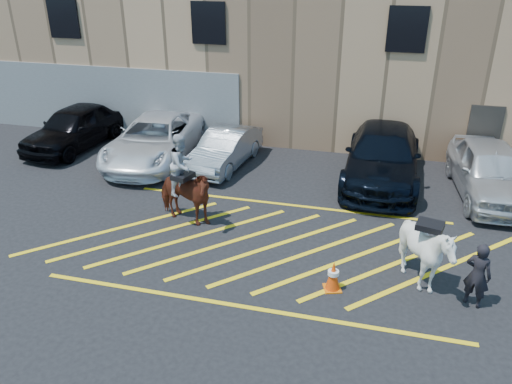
% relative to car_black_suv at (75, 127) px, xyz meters
% --- Properties ---
extents(ground, '(90.00, 90.00, 0.00)m').
position_rel_car_black_suv_xyz_m(ground, '(9.00, -5.13, -0.81)').
color(ground, black).
rests_on(ground, ground).
extents(car_black_suv, '(2.42, 4.95, 1.63)m').
position_rel_car_black_suv_xyz_m(car_black_suv, '(0.00, 0.00, 0.00)').
color(car_black_suv, black).
rests_on(car_black_suv, ground).
extents(car_white_pickup, '(3.02, 5.79, 1.56)m').
position_rel_car_black_suv_xyz_m(car_white_pickup, '(3.56, -0.47, -0.04)').
color(car_white_pickup, white).
rests_on(car_white_pickup, ground).
extents(car_silver_sedan, '(1.88, 4.09, 1.30)m').
position_rel_car_black_suv_xyz_m(car_silver_sedan, '(6.23, -0.42, -0.16)').
color(car_silver_sedan, gray).
rests_on(car_silver_sedan, ground).
extents(car_blue_suv, '(2.52, 5.89, 1.69)m').
position_rel_car_black_suv_xyz_m(car_blue_suv, '(11.65, -0.23, 0.03)').
color(car_blue_suv, black).
rests_on(car_blue_suv, ground).
extents(car_white_suv, '(2.38, 5.03, 1.66)m').
position_rel_car_black_suv_xyz_m(car_white_suv, '(14.90, -0.73, 0.02)').
color(car_white_suv, silver).
rests_on(car_white_suv, ground).
extents(handler, '(0.65, 0.57, 1.51)m').
position_rel_car_black_suv_xyz_m(handler, '(13.77, -6.61, -0.06)').
color(handler, black).
rests_on(handler, ground).
extents(warehouse, '(32.42, 10.20, 7.30)m').
position_rel_car_black_suv_xyz_m(warehouse, '(8.98, 6.86, 2.84)').
color(warehouse, tan).
rests_on(warehouse, ground).
extents(hatching_zone, '(12.60, 5.12, 0.01)m').
position_rel_car_black_suv_xyz_m(hatching_zone, '(9.00, -5.43, -0.81)').
color(hatching_zone, yellow).
rests_on(hatching_zone, ground).
extents(mounted_bay, '(2.15, 1.42, 2.61)m').
position_rel_car_black_suv_xyz_m(mounted_bay, '(6.39, -4.68, 0.24)').
color(mounted_bay, maroon).
rests_on(mounted_bay, ground).
extents(saddled_white, '(1.77, 1.89, 1.76)m').
position_rel_car_black_suv_xyz_m(saddled_white, '(12.71, -6.19, 0.07)').
color(saddled_white, silver).
rests_on(saddled_white, ground).
extents(traffic_cone, '(0.48, 0.48, 0.73)m').
position_rel_car_black_suv_xyz_m(traffic_cone, '(10.77, -6.82, -0.45)').
color(traffic_cone, orange).
rests_on(traffic_cone, ground).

